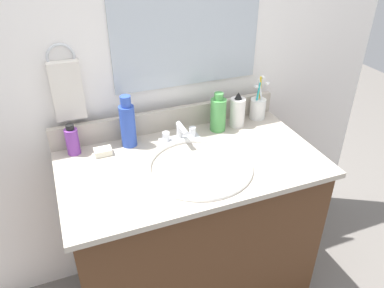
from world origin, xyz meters
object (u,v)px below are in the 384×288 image
bottle_shampoo_blue (128,124)px  cup_white_ceramic (258,108)px  hand_towel (67,91)px  faucet (180,135)px  bottle_lotion_white (237,111)px  bottle_cream_purple (72,141)px  bottle_toner_green (218,114)px  soap_bar (103,152)px

bottle_shampoo_blue → cup_white_ceramic: size_ratio=1.07×
hand_towel → faucet: (0.38, -0.13, -0.19)m
bottle_lotion_white → bottle_shampoo_blue: bottle_shampoo_blue is taller
bottle_cream_purple → cup_white_ceramic: size_ratio=0.63×
bottle_toner_green → cup_white_ceramic: 0.21m
bottle_lotion_white → soap_bar: size_ratio=2.35×
bottle_toner_green → soap_bar: bottle_toner_green is taller
faucet → bottle_toner_green: bottle_toner_green is taller
bottle_cream_purple → bottle_lotion_white: bearing=-2.1°
faucet → bottle_cream_purple: (-0.40, 0.06, 0.03)m
hand_towel → bottle_shampoo_blue: (0.19, -0.09, -0.13)m
bottle_cream_purple → bottle_toner_green: (0.58, -0.03, 0.02)m
faucet → bottle_lotion_white: size_ratio=1.06×
cup_white_ceramic → soap_bar: cup_white_ceramic is taller
bottle_shampoo_blue → bottle_lotion_white: bearing=-1.0°
bottle_toner_green → hand_towel: bearing=169.6°
bottle_lotion_white → soap_bar: bottle_lotion_white is taller
hand_towel → bottle_shampoo_blue: size_ratio=1.07×
bottle_shampoo_blue → soap_bar: bearing=-164.1°
soap_bar → hand_towel: bearing=124.5°
faucet → soap_bar: (-0.30, 0.01, -0.02)m
bottle_shampoo_blue → soap_bar: size_ratio=3.22×
bottle_lotion_white → bottle_cream_purple: size_ratio=1.24×
faucet → bottle_toner_green: (0.18, 0.03, 0.05)m
faucet → soap_bar: 0.30m
faucet → cup_white_ceramic: cup_white_ceramic is taller
bottle_toner_green → faucet: bearing=-169.8°
bottle_lotion_white → cup_white_ceramic: 0.12m
bottle_lotion_white → bottle_cream_purple: (-0.67, 0.02, -0.01)m
faucet → soap_bar: faucet is taller
bottle_lotion_white → bottle_cream_purple: bottle_lotion_white is taller
bottle_toner_green → soap_bar: 0.48m
hand_towel → bottle_shampoo_blue: hand_towel is taller
bottle_shampoo_blue → cup_white_ceramic: bearing=1.9°
faucet → bottle_toner_green: size_ratio=0.98×
bottle_cream_purple → cup_white_ceramic: bearing=0.2°
faucet → soap_bar: bearing=177.2°
hand_towel → bottle_shampoo_blue: bearing=-25.0°
hand_towel → bottle_lotion_white: size_ratio=1.46×
hand_towel → bottle_lotion_white: (0.65, -0.10, -0.15)m
faucet → bottle_lotion_white: bearing=8.0°
faucet → bottle_lotion_white: (0.27, 0.04, 0.04)m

